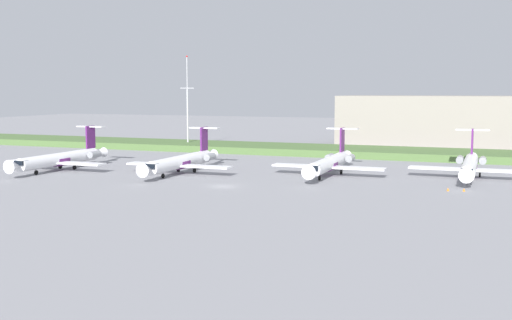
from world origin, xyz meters
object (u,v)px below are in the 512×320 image
object	(u,v)px
regional_jet_second	(182,161)
antenna_mast	(187,110)
safety_cone_front_marker	(448,189)
regional_jet_third	(330,163)
regional_jet_fourth	(470,165)
safety_cone_mid_marker	(464,190)
regional_jet_nearest	(62,158)

from	to	relation	value
regional_jet_second	antenna_mast	bearing A→B (deg)	116.11
regional_jet_second	safety_cone_front_marker	distance (m)	53.17
regional_jet_third	regional_jet_fourth	xyz separation A→B (m)	(26.55, 5.73, 0.00)
regional_jet_second	regional_jet_third	bearing A→B (deg)	15.98
safety_cone_front_marker	safety_cone_mid_marker	xyz separation A→B (m)	(2.58, 0.47, 0.00)
safety_cone_front_marker	safety_cone_mid_marker	size ratio (longest dim) A/B	1.00
regional_jet_second	regional_jet_fourth	xyz separation A→B (m)	(55.76, 14.09, 0.00)
antenna_mast	regional_jet_second	bearing A→B (deg)	-63.89
regional_jet_nearest	safety_cone_front_marker	world-z (taller)	regional_jet_nearest
regional_jet_third	safety_cone_mid_marker	bearing A→B (deg)	-24.26
regional_jet_fourth	safety_cone_front_marker	xyz separation A→B (m)	(-2.79, -18.06, -2.26)
antenna_mast	regional_jet_nearest	bearing A→B (deg)	-92.35
regional_jet_nearest	regional_jet_second	xyz separation A→B (m)	(26.64, 4.72, 0.00)
antenna_mast	safety_cone_front_marker	size ratio (longest dim) A/B	49.43
regional_jet_third	safety_cone_mid_marker	distance (m)	28.97
safety_cone_front_marker	regional_jet_fourth	bearing A→B (deg)	81.21
regional_jet_third	antenna_mast	world-z (taller)	antenna_mast
antenna_mast	safety_cone_mid_marker	world-z (taller)	antenna_mast
safety_cone_front_marker	regional_jet_nearest	bearing A→B (deg)	-179.46
regional_jet_third	safety_cone_front_marker	world-z (taller)	regional_jet_third
antenna_mast	regional_jet_fourth	bearing A→B (deg)	-24.00
regional_jet_fourth	antenna_mast	distance (m)	88.19
regional_jet_third	safety_cone_mid_marker	xyz separation A→B (m)	(26.34, -11.87, -2.26)
regional_jet_second	regional_jet_fourth	size ratio (longest dim) A/B	1.00
regional_jet_third	regional_jet_second	bearing A→B (deg)	-164.02
safety_cone_front_marker	safety_cone_mid_marker	bearing A→B (deg)	10.32
safety_cone_mid_marker	antenna_mast	bearing A→B (deg)	146.31
regional_jet_fourth	regional_jet_third	bearing A→B (deg)	-167.83
regional_jet_nearest	regional_jet_third	world-z (taller)	same
regional_jet_nearest	antenna_mast	size ratio (longest dim) A/B	1.14
regional_jet_second	safety_cone_mid_marker	size ratio (longest dim) A/B	56.36
regional_jet_second	regional_jet_fourth	bearing A→B (deg)	14.18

